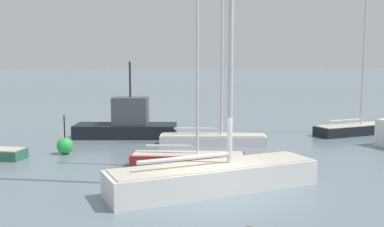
{
  "coord_description": "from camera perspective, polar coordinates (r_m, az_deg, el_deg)",
  "views": [
    {
      "loc": [
        -2.21,
        -13.58,
        4.4
      ],
      "look_at": [
        0.0,
        10.02,
        1.59
      ],
      "focal_mm": 40.46,
      "sensor_mm": 36.0,
      "label": 1
    }
  ],
  "objects": [
    {
      "name": "sailboat_1",
      "position": [
        18.2,
        -0.49,
        -5.74
      ],
      "size": [
        4.89,
        1.8,
        9.17
      ],
      "rotation": [
        0.0,
        0.0,
        -0.13
      ],
      "color": "maroon",
      "rests_on": "ground_plane"
    },
    {
      "name": "sailboat_2",
      "position": [
        28.26,
        20.73,
        -1.64
      ],
      "size": [
        5.55,
        2.96,
        10.11
      ],
      "rotation": [
        0.0,
        0.0,
        0.32
      ],
      "color": "black",
      "rests_on": "ground_plane"
    },
    {
      "name": "sailboat_6",
      "position": [
        23.21,
        2.8,
        -3.09
      ],
      "size": [
        5.75,
        1.91,
        8.42
      ],
      "rotation": [
        0.0,
        0.0,
        -0.12
      ],
      "color": "white",
      "rests_on": "ground_plane"
    },
    {
      "name": "sailboat_0",
      "position": [
        15.02,
        3.0,
        -7.39
      ],
      "size": [
        7.64,
        4.09,
        14.95
      ],
      "rotation": [
        0.0,
        0.0,
        0.33
      ],
      "color": "white",
      "rests_on": "ground_plane"
    },
    {
      "name": "channel_buoy_0",
      "position": [
        21.77,
        -16.39,
        -4.08
      ],
      "size": [
        0.8,
        0.8,
        1.88
      ],
      "color": "green",
      "rests_on": "ground_plane"
    },
    {
      "name": "ground_plane",
      "position": [
        14.44,
        3.77,
        -10.98
      ],
      "size": [
        600.0,
        600.0,
        0.0
      ],
      "primitive_type": "plane",
      "color": "slate"
    },
    {
      "name": "fishing_boat_2",
      "position": [
        25.69,
        -8.5,
        -1.35
      ],
      "size": [
        6.08,
        2.62,
        4.45
      ],
      "rotation": [
        0.0,
        0.0,
        -0.1
      ],
      "color": "black",
      "rests_on": "ground_plane"
    }
  ]
}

